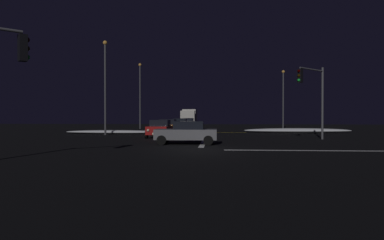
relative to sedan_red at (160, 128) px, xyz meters
The scene contains 17 objects.
ground 11.98m from the sedan_red, 69.73° to the right, with size 120.00×120.00×0.10m, color black.
stop_line_north 4.66m from the sedan_red, 25.73° to the right, with size 0.35×15.87×0.01m.
centre_line_ns 10.49m from the sedan_red, 66.69° to the left, with size 22.00×0.15×0.01m.
crosswalk_bar_east 17.53m from the sedan_red, 39.80° to the right, with size 15.87×0.40×0.01m.
snow_bank_left_curb 8.23m from the sedan_red, 135.69° to the left, with size 10.65×1.50×0.40m.
snow_bank_right_curb 16.92m from the sedan_red, 33.18° to the left, with size 11.96×1.50×0.53m.
sedan_red is the anchor object (origin of this frame).
sedan_orange 5.87m from the sedan_red, 91.36° to the left, with size 2.02×4.33×1.57m.
sedan_green 12.18m from the sedan_red, 87.85° to the left, with size 2.02×4.33×1.57m.
sedan_black 18.20m from the sedan_red, 90.41° to the left, with size 2.02×4.33×1.57m.
sedan_silver 24.23m from the sedan_red, 88.85° to the left, with size 2.02×4.33×1.57m.
box_truck 32.12m from the sedan_red, 89.87° to the left, with size 2.68×8.28×3.08m.
sedan_gray_crossing 7.85m from the sedan_red, 67.27° to the right, with size 4.33×2.02×1.57m.
traffic_signal_ne 13.39m from the sedan_red, 11.69° to the right, with size 2.68×2.68×5.90m.
streetlamp_left_far 21.08m from the sedan_red, 107.48° to the left, with size 0.44×0.44×9.60m.
streetlamp_right_far 24.70m from the sedan_red, 53.60° to the left, with size 0.44×0.44×8.40m.
streetlamp_left_near 8.53m from the sedan_red, 149.72° to the left, with size 0.44×0.44×9.52m.
Camera 1 is at (1.01, -20.02, 1.95)m, focal length 32.96 mm.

